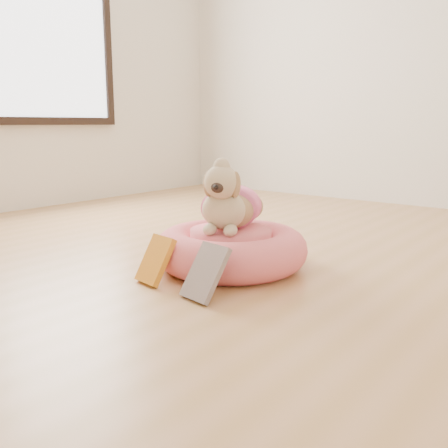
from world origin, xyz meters
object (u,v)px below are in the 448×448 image
Objects in this scene: dog at (229,192)px; book_white at (205,272)px; book_yellow at (155,260)px; pet_bed at (231,249)px.

dog reaches higher than book_white.
dog is at bearing 85.21° from book_yellow.
book_yellow is (-0.11, -0.37, 0.01)m from pet_bed.
dog is 2.19× the size of book_yellow.
dog reaches higher than book_yellow.
book_white is at bearing -65.20° from pet_bed.
dog is at bearing 161.56° from pet_bed.
dog is 0.50m from book_white.
pet_bed is 3.36× the size of book_yellow.
dog is 0.46m from book_yellow.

